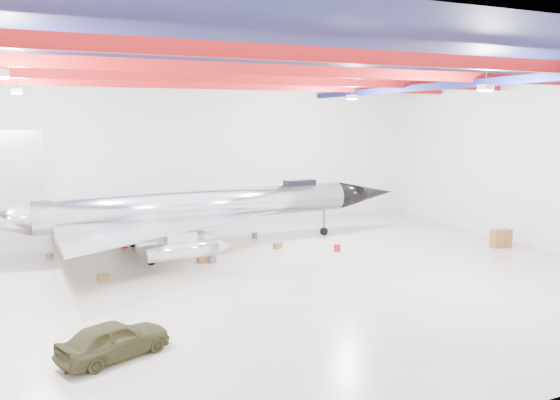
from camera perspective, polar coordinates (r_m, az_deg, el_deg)
name	(u,v)px	position (r m, az deg, el deg)	size (l,w,h in m)	color
floor	(240,281)	(28.47, -4.23, -8.41)	(40.00, 40.00, 0.00)	#BBB295
wall_back	(174,156)	(41.81, -11.03, 4.55)	(40.00, 40.00, 0.00)	silver
wall_right	(533,162)	(38.73, 24.96, 3.61)	(30.00, 30.00, 0.00)	silver
ceiling	(237,62)	(27.38, -4.49, 14.20)	(40.00, 40.00, 0.00)	#0A0F38
ceiling_structure	(237,76)	(27.32, -4.48, 12.78)	(39.50, 29.50, 1.08)	maroon
jet_aircraft	(202,210)	(35.04, -8.13, -1.05)	(28.08, 16.94, 7.65)	silver
jeep	(114,339)	(20.41, -16.96, -13.77)	(1.57, 3.91, 1.33)	#36331B
desk	(501,238)	(38.20, 22.08, -3.74)	(1.27, 0.64, 1.17)	brown
crate_ply	(103,278)	(29.63, -18.00, -7.75)	(0.56, 0.45, 0.39)	olive
toolbox_red	(124,246)	(36.78, -16.00, -4.59)	(0.42, 0.33, 0.29)	maroon
engine_drum	(212,259)	(32.02, -7.10, -6.13)	(0.49, 0.49, 0.44)	#59595B
parts_bin	(278,245)	(35.21, -0.22, -4.78)	(0.52, 0.42, 0.37)	olive
crate_small	(49,256)	(35.50, -22.96, -5.44)	(0.38, 0.31, 0.27)	#59595B
tool_chest	(337,248)	(34.71, 5.99, -4.99)	(0.45, 0.45, 0.40)	maroon
oil_barrel	(202,259)	(32.12, -8.14, -6.17)	(0.52, 0.42, 0.36)	olive
spares_box	(255,235)	(38.46, -2.67, -3.65)	(0.40, 0.40, 0.36)	#59595B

